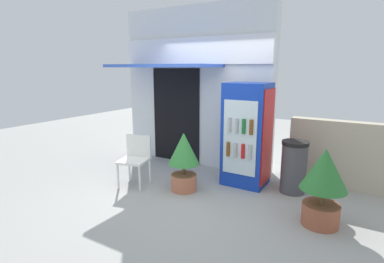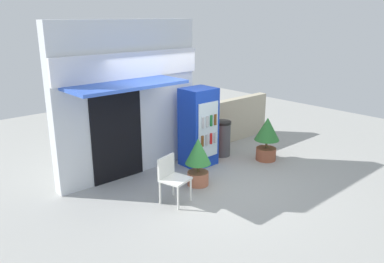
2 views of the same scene
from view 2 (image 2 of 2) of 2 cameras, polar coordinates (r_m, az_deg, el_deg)
The scene contains 8 objects.
ground at distance 7.79m, azimuth 1.34°, elevation -7.93°, with size 16.00×16.00×0.00m, color #A3A39E.
storefront_building at distance 7.98m, azimuth -9.51°, elevation 4.87°, with size 3.32×1.22×3.21m.
drink_cooler at distance 8.54m, azimuth 1.03°, elevation 0.66°, with size 0.73×0.67×1.76m.
plastic_chair at distance 6.94m, azimuth -3.05°, elevation -6.59°, with size 0.55×0.55×0.86m.
potted_plant_near_shop at distance 7.59m, azimuth 0.91°, elevation -4.03°, with size 0.51×0.51×0.98m.
potted_plant_curbside at distance 9.05m, azimuth 11.12°, elevation -0.58°, with size 0.58×0.58×1.03m.
trash_bin at distance 9.24m, azimuth 4.51°, elevation -1.02°, with size 0.42×0.42×0.86m.
stone_boundary_wall at distance 10.36m, azimuth 6.07°, elevation 1.73°, with size 2.54×0.23×1.15m, color #B7AD93.
Camera 2 is at (-4.85, -5.14, 3.28)m, focal length 35.75 mm.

